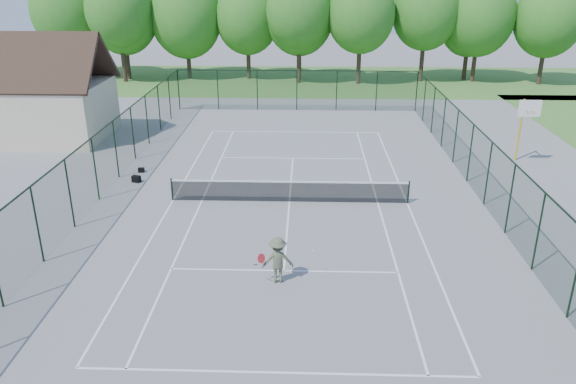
% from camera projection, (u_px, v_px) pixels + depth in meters
% --- Properties ---
extents(ground, '(140.00, 140.00, 0.00)m').
position_uv_depth(ground, '(289.00, 202.00, 26.23)').
color(ground, gray).
rests_on(ground, ground).
extents(grass_far, '(80.00, 16.00, 0.01)m').
position_uv_depth(grass_far, '(299.00, 80.00, 54.02)').
color(grass_far, '#518838').
rests_on(grass_far, ground).
extents(court_lines, '(11.05, 23.85, 0.01)m').
position_uv_depth(court_lines, '(289.00, 202.00, 26.22)').
color(court_lines, white).
rests_on(court_lines, ground).
extents(tennis_net, '(11.08, 0.08, 1.10)m').
position_uv_depth(tennis_net, '(289.00, 190.00, 26.01)').
color(tennis_net, black).
rests_on(tennis_net, ground).
extents(fence_enclosure, '(18.05, 36.05, 3.02)m').
position_uv_depth(fence_enclosure, '(289.00, 170.00, 25.64)').
color(fence_enclosure, '#16351C').
rests_on(fence_enclosure, ground).
extents(utility_building, '(8.60, 6.27, 6.63)m').
position_uv_depth(utility_building, '(37.00, 89.00, 34.82)').
color(utility_building, beige).
rests_on(utility_building, ground).
extents(tree_line_far, '(39.40, 6.40, 9.70)m').
position_uv_depth(tree_line_far, '(300.00, 15.00, 51.78)').
color(tree_line_far, '#402C22').
rests_on(tree_line_far, ground).
extents(basketball_goal, '(1.20, 1.43, 3.65)m').
position_uv_depth(basketball_goal, '(525.00, 118.00, 30.44)').
color(basketball_goal, gold).
rests_on(basketball_goal, ground).
extents(sports_bag_a, '(0.48, 0.37, 0.34)m').
position_uv_depth(sports_bag_a, '(136.00, 179.00, 28.55)').
color(sports_bag_a, black).
rests_on(sports_bag_a, ground).
extents(sports_bag_b, '(0.33, 0.22, 0.25)m').
position_uv_depth(sports_bag_b, '(141.00, 170.00, 29.93)').
color(sports_bag_b, black).
rests_on(sports_bag_b, ground).
extents(tennis_player, '(2.11, 0.90, 1.68)m').
position_uv_depth(tennis_player, '(278.00, 260.00, 19.31)').
color(tennis_player, '#585D44').
rests_on(tennis_player, ground).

